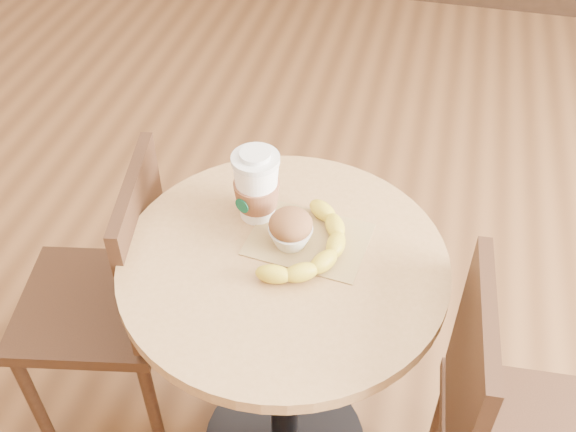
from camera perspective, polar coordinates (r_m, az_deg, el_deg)
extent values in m
cylinder|color=black|center=(1.65, -0.33, -12.57)|extent=(0.07, 0.07, 0.72)
cylinder|color=#A67D4C|center=(1.37, -0.39, -4.02)|extent=(0.67, 0.67, 0.03)
cube|color=#382213|center=(1.79, -16.22, -7.25)|extent=(0.43, 0.43, 0.04)
cylinder|color=#382213|center=(2.08, -18.13, -7.31)|extent=(0.03, 0.03, 0.41)
cylinder|color=#382213|center=(1.92, -20.74, -14.36)|extent=(0.03, 0.03, 0.41)
cylinder|color=#382213|center=(2.00, -9.72, -7.91)|extent=(0.03, 0.03, 0.41)
cylinder|color=#382213|center=(1.83, -11.44, -15.42)|extent=(0.03, 0.03, 0.41)
cube|color=#382213|center=(1.58, -12.16, -2.37)|extent=(0.09, 0.34, 0.38)
cylinder|color=#382213|center=(1.81, 12.69, -16.52)|extent=(0.03, 0.03, 0.41)
cube|color=#382213|center=(1.36, 15.08, -12.69)|extent=(0.05, 0.35, 0.39)
cube|color=olive|center=(1.39, 1.77, -1.98)|extent=(0.26, 0.21, 0.00)
cylinder|color=silver|center=(1.36, -2.78, 4.81)|extent=(0.10, 0.10, 0.01)
cylinder|color=silver|center=(1.35, -2.80, 5.20)|extent=(0.06, 0.06, 0.01)
cylinder|color=#07482F|center=(1.39, -3.93, 0.85)|extent=(0.03, 0.02, 0.03)
ellipsoid|color=brown|center=(1.35, 0.22, -0.70)|extent=(0.09, 0.09, 0.06)
ellipsoid|color=beige|center=(1.33, 0.23, -0.13)|extent=(0.03, 0.03, 0.02)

